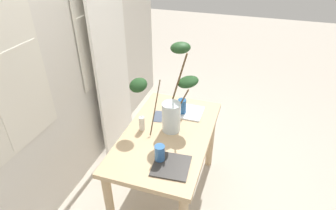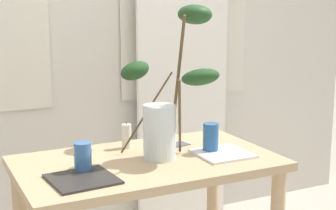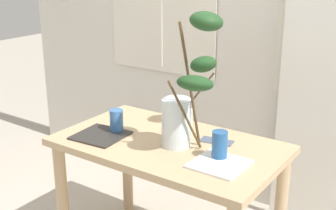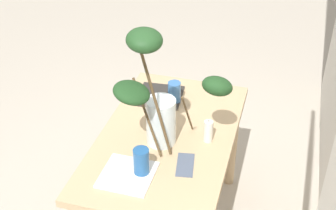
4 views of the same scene
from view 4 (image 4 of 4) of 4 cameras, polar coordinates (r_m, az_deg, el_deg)
name	(u,v)px [view 4 (image 4 of 4)]	position (r m, az deg, el deg)	size (l,w,h in m)	color
dining_table	(167,153)	(2.65, -0.12, -5.85)	(1.23, 0.72, 0.76)	tan
vase_with_branches	(162,103)	(2.31, -0.77, 0.27)	(0.44, 0.58, 0.74)	silver
drinking_glass_blue_left	(174,92)	(2.80, 0.77, 1.53)	(0.08, 0.08, 0.13)	#386BAD
drinking_glass_blue_right	(141,162)	(2.28, -3.25, -6.92)	(0.08, 0.08, 0.15)	#235693
plate_square_left	(160,96)	(2.88, -0.98, 1.13)	(0.26, 0.26, 0.01)	#2D2B28
plate_square_right	(128,175)	(2.32, -4.92, -8.42)	(0.25, 0.25, 0.01)	white
napkin_folded	(185,165)	(2.38, 2.10, -7.27)	(0.18, 0.09, 0.00)	#4C566B
pillar_candle	(208,131)	(2.50, 4.91, -3.18)	(0.05, 0.05, 0.14)	silver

